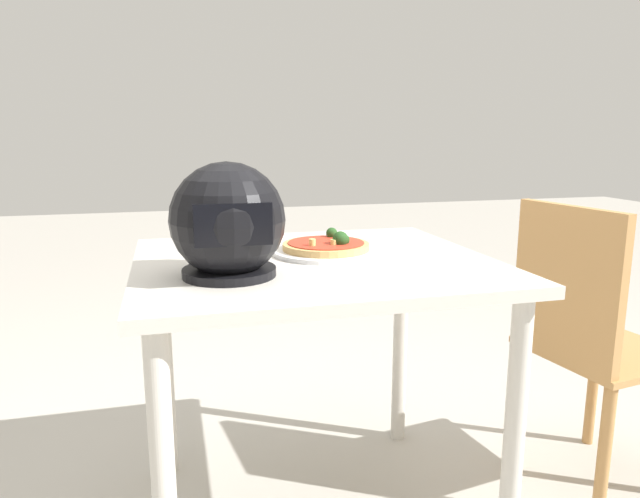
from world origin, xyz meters
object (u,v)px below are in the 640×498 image
dining_table (314,298)px  chair_side (585,334)px  pizza (327,245)px  motorcycle_helmet (228,222)px

dining_table → chair_side: (-0.83, 0.06, -0.16)m
chair_side → dining_table: bearing=-4.4°
pizza → chair_side: bearing=171.3°
pizza → motorcycle_helmet: motorcycle_helmet is taller
pizza → motorcycle_helmet: (0.29, 0.19, 0.10)m
dining_table → pizza: pizza is taller
dining_table → chair_side: chair_side is taller
pizza → dining_table: bearing=46.0°
motorcycle_helmet → chair_side: size_ratio=0.30×
dining_table → pizza: (-0.05, -0.05, 0.13)m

